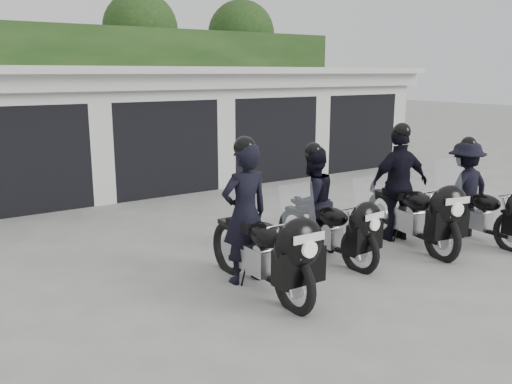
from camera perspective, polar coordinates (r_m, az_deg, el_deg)
ground at (r=8.44m, az=7.04°, el=-7.22°), size 80.00×80.00×0.00m
garage_block at (r=15.04m, az=-13.53°, el=6.77°), size 16.40×6.80×2.96m
background_vegetation at (r=19.70m, az=-17.85°, el=11.73°), size 20.00×3.90×5.80m
police_bike_a at (r=7.09m, az=0.23°, el=-3.98°), size 0.74×2.39×2.08m
police_bike_b at (r=8.41m, az=6.81°, el=-1.75°), size 0.88×2.12×1.84m
police_bike_c at (r=9.38m, az=15.51°, el=0.01°), size 1.24×2.36×2.08m
police_bike_d at (r=10.03m, az=21.81°, el=-0.27°), size 1.12×2.09×1.82m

